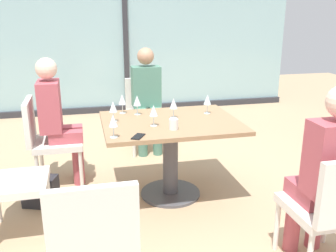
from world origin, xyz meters
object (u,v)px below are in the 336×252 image
chair_front_right (333,206)px  person_near_window (147,95)px  wine_glass_4 (174,104)px  cell_phone_on_table (138,136)px  wine_glass_1 (137,101)px  wine_glass_5 (207,100)px  handbag_0 (40,191)px  chair_far_left (47,136)px  wine_glass_0 (122,100)px  chair_side_end (1,175)px  wine_glass_3 (113,121)px  chair_near_window (146,110)px  wine_glass_6 (113,107)px  dining_table_main (170,140)px  coffee_cup (174,124)px  person_far_left (57,116)px  person_front_right (327,169)px  chair_front_left (94,237)px  wine_glass_2 (154,111)px

chair_front_right → person_near_window: size_ratio=0.69×
wine_glass_4 → cell_phone_on_table: 0.62m
wine_glass_4 → wine_glass_1: bearing=148.2°
wine_glass_5 → handbag_0: wine_glass_5 is taller
chair_far_left → wine_glass_0: 0.83m
person_near_window → wine_glass_0: 0.95m
chair_side_end → wine_glass_3: 0.92m
wine_glass_3 → wine_glass_5: (0.94, 0.51, 0.00)m
chair_near_window → wine_glass_6: wine_glass_6 is taller
chair_front_right → dining_table_main: bearing=119.7°
coffee_cup → handbag_0: 1.34m
person_far_left → wine_glass_3: 1.00m
person_far_left → wine_glass_4: person_far_left is taller
wine_glass_1 → chair_far_left: bearing=164.0°
chair_front_right → wine_glass_4: bearing=116.6°
coffee_cup → handbag_0: bearing=165.0°
dining_table_main → chair_front_right: 1.51m
chair_far_left → wine_glass_3: wine_glass_3 is taller
cell_phone_on_table → wine_glass_1: bearing=111.8°
chair_far_left → person_front_right: person_front_right is taller
chair_side_end → wine_glass_5: size_ratio=4.70×
chair_front_left → wine_glass_3: wine_glass_3 is taller
chair_front_right → wine_glass_3: 1.65m
person_front_right → wine_glass_2: person_front_right is taller
chair_side_end → wine_glass_2: 1.28m
person_far_left → coffee_cup: person_far_left is taller
chair_far_left → wine_glass_5: size_ratio=4.70×
chair_front_left → chair_side_end: bearing=123.7°
person_front_right → wine_glass_0: 1.93m
wine_glass_5 → chair_side_end: bearing=-164.2°
handbag_0 → person_far_left: bearing=89.8°
chair_side_end → dining_table_main: bearing=14.0°
chair_front_right → chair_front_left: (-1.49, 0.00, 0.00)m
wine_glass_3 → wine_glass_5: same height
dining_table_main → wine_glass_2: size_ratio=6.52×
person_far_left → wine_glass_5: 1.46m
wine_glass_0 → wine_glass_6: (-0.11, -0.26, 0.00)m
chair_side_end → chair_front_left: size_ratio=1.00×
person_front_right → wine_glass_1: (-1.00, 1.47, 0.16)m
person_far_left → chair_side_end: bearing=-113.8°
chair_front_right → person_front_right: person_front_right is taller
chair_front_left → wine_glass_2: bearing=64.4°
chair_near_window → person_near_window: (-0.00, -0.11, 0.20)m
wine_glass_0 → handbag_0: 1.11m
person_far_left → wine_glass_4: (1.05, -0.43, 0.16)m
chair_near_window → chair_front_left: size_ratio=1.00×
wine_glass_1 → coffee_cup: size_ratio=2.06×
chair_near_window → person_far_left: 1.30m
chair_far_left → wine_glass_3: 1.10m
chair_front_left → coffee_cup: bearing=56.0°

